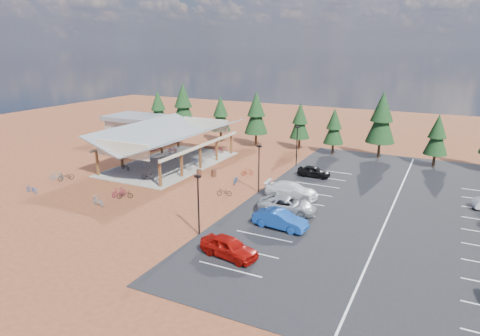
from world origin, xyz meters
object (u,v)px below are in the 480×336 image
(bike_pavilion, at_px, (170,136))
(trash_bin_1, at_px, (214,173))
(bike_0, at_px, (125,167))
(bike_4, at_px, (148,176))
(lamp_post_1, at_px, (259,165))
(lamp_post_2, at_px, (297,143))
(bike_16, at_px, (224,192))
(bike_3, at_px, (172,149))
(lamp_post_0, at_px, (198,201))
(trash_bin_0, at_px, (199,173))
(bike_2, at_px, (172,155))
(bike_12, at_px, (125,194))
(bike_5, at_px, (187,166))
(car_1, at_px, (280,219))
(bike_1, at_px, (145,165))
(bike_15, at_px, (247,172))
(bike_14, at_px, (236,180))
(bike_7, at_px, (218,149))
(car_3, at_px, (291,190))
(bike_11, at_px, (119,192))
(bike_9, at_px, (57,176))
(bike_8, at_px, (66,176))
(bike_6, at_px, (198,160))
(car_2, at_px, (287,205))
(bike_13, at_px, (98,200))
(car_0, at_px, (229,247))
(car_4, at_px, (314,171))
(bike_10, at_px, (32,189))

(bike_pavilion, xyz_separation_m, trash_bin_1, (7.87, -2.24, -3.37))
(bike_0, bearing_deg, bike_4, -93.43)
(lamp_post_1, xyz_separation_m, lamp_post_2, (0.00, 12.00, 0.00))
(bike_16, bearing_deg, bike_3, -145.58)
(lamp_post_0, xyz_separation_m, trash_bin_0, (-8.66, 13.86, -2.53))
(bike_pavilion, bearing_deg, bike_2, 121.78)
(bike_12, distance_m, bike_16, 10.21)
(bike_5, distance_m, car_1, 20.31)
(bike_1, bearing_deg, bike_15, -87.23)
(bike_3, bearing_deg, bike_2, -153.72)
(lamp_post_0, relative_size, bike_2, 2.87)
(bike_14, height_order, bike_16, bike_14)
(lamp_post_1, relative_size, bike_7, 3.01)
(bike_4, relative_size, car_3, 0.30)
(bike_15, bearing_deg, trash_bin_1, 83.43)
(trash_bin_1, xyz_separation_m, bike_0, (-11.05, -2.96, 0.11))
(car_3, bearing_deg, bike_11, 109.83)
(bike_5, bearing_deg, bike_9, 144.66)
(bike_1, relative_size, bike_8, 0.84)
(bike_7, bearing_deg, car_1, -145.69)
(bike_pavilion, xyz_separation_m, bike_16, (12.30, -7.75, -3.40))
(bike_8, height_order, bike_12, bike_8)
(lamp_post_0, xyz_separation_m, bike_14, (-3.49, 13.44, -2.51))
(bike_1, height_order, bike_9, bike_1)
(bike_6, relative_size, car_2, 0.28)
(bike_7, distance_m, bike_13, 23.60)
(bike_5, relative_size, bike_14, 0.86)
(trash_bin_1, height_order, car_0, car_0)
(lamp_post_1, height_order, car_0, lamp_post_1)
(bike_16, relative_size, car_0, 0.35)
(car_4, bearing_deg, bike_14, 132.49)
(lamp_post_0, relative_size, bike_8, 2.72)
(bike_1, relative_size, bike_2, 0.89)
(bike_5, bearing_deg, bike_0, 131.01)
(bike_10, distance_m, car_1, 27.29)
(lamp_post_0, height_order, car_2, lamp_post_0)
(trash_bin_1, height_order, bike_12, trash_bin_1)
(bike_9, bearing_deg, bike_14, -97.86)
(bike_6, height_order, bike_8, bike_8)
(bike_11, bearing_deg, bike_4, 113.31)
(bike_3, bearing_deg, lamp_post_0, -148.71)
(bike_2, xyz_separation_m, bike_10, (-5.01, -18.56, -0.13))
(bike_14, bearing_deg, bike_7, 111.06)
(bike_10, relative_size, bike_11, 0.99)
(trash_bin_1, relative_size, bike_2, 0.50)
(trash_bin_0, xyz_separation_m, bike_7, (-3.58, 10.94, 0.16))
(bike_0, xyz_separation_m, car_2, (23.05, -4.06, 0.24))
(bike_3, relative_size, bike_13, 0.84)
(car_3, bearing_deg, bike_6, 60.79)
(bike_11, height_order, car_3, car_3)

